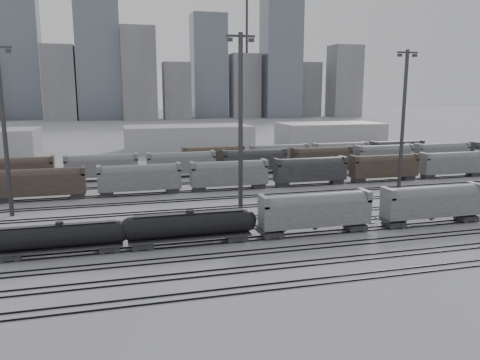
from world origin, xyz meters
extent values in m
plane|color=#A9AAAE|center=(0.00, 0.00, 0.00)|extent=(900.00, 900.00, 0.00)
cube|color=black|center=(0.00, -14.72, 0.08)|extent=(220.00, 0.07, 0.16)
cube|color=black|center=(0.00, -13.28, 0.08)|extent=(220.00, 0.07, 0.16)
cube|color=black|center=(0.00, -9.72, 0.08)|extent=(220.00, 0.07, 0.16)
cube|color=black|center=(0.00, -8.28, 0.08)|extent=(220.00, 0.07, 0.16)
cube|color=black|center=(0.00, -4.72, 0.08)|extent=(220.00, 0.07, 0.16)
cube|color=black|center=(0.00, -3.28, 0.08)|extent=(220.00, 0.07, 0.16)
cube|color=black|center=(0.00, 0.28, 0.08)|extent=(220.00, 0.07, 0.16)
cube|color=black|center=(0.00, 1.72, 0.08)|extent=(220.00, 0.07, 0.16)
cube|color=black|center=(0.00, 5.28, 0.08)|extent=(220.00, 0.07, 0.16)
cube|color=black|center=(0.00, 6.72, 0.08)|extent=(220.00, 0.07, 0.16)
cube|color=black|center=(0.00, 10.28, 0.08)|extent=(220.00, 0.07, 0.16)
cube|color=black|center=(0.00, 11.72, 0.08)|extent=(220.00, 0.07, 0.16)
cube|color=black|center=(0.00, 17.28, 0.08)|extent=(220.00, 0.07, 0.16)
cube|color=black|center=(0.00, 18.72, 0.08)|extent=(220.00, 0.07, 0.16)
cube|color=black|center=(0.00, 24.28, 0.08)|extent=(220.00, 0.07, 0.16)
cube|color=black|center=(0.00, 25.72, 0.08)|extent=(220.00, 0.07, 0.16)
cube|color=black|center=(0.00, 31.28, 0.08)|extent=(220.00, 0.07, 0.16)
cube|color=black|center=(0.00, 32.72, 0.08)|extent=(220.00, 0.07, 0.16)
cube|color=black|center=(0.00, 39.28, 0.08)|extent=(220.00, 0.07, 0.16)
cube|color=black|center=(0.00, 40.72, 0.08)|extent=(220.00, 0.07, 0.16)
cube|color=black|center=(0.00, 47.28, 0.08)|extent=(220.00, 0.07, 0.16)
cube|color=black|center=(0.00, 48.72, 0.08)|extent=(220.00, 0.07, 0.16)
cube|color=black|center=(0.00, 55.28, 0.08)|extent=(220.00, 0.07, 0.16)
cube|color=black|center=(0.00, 56.72, 0.08)|extent=(220.00, 0.07, 0.16)
cube|color=black|center=(-25.26, 1.00, 0.50)|extent=(2.35, 1.90, 0.63)
cube|color=black|center=(-14.43, 1.00, 0.50)|extent=(2.35, 1.90, 0.63)
cube|color=black|center=(-19.85, 1.00, 0.95)|extent=(13.99, 2.44, 0.23)
cylinder|color=black|center=(-19.85, 1.00, 2.39)|extent=(13.09, 2.62, 2.62)
sphere|color=black|center=(-13.30, 1.00, 2.39)|extent=(2.62, 2.62, 2.62)
cylinder|color=black|center=(-19.85, 1.00, 3.84)|extent=(0.90, 0.90, 0.45)
cube|color=black|center=(-19.85, 1.00, 3.75)|extent=(12.64, 0.81, 0.05)
cube|color=black|center=(-10.57, 1.00, 0.54)|extent=(2.56, 2.07, 0.69)
cube|color=black|center=(1.24, 1.00, 0.54)|extent=(2.56, 2.07, 0.69)
cube|color=black|center=(-4.67, 1.00, 1.03)|extent=(15.25, 2.66, 0.25)
cylinder|color=black|center=(-4.67, 1.00, 2.61)|extent=(14.27, 2.85, 2.85)
sphere|color=black|center=(-11.80, 1.00, 2.61)|extent=(2.85, 2.85, 2.85)
sphere|color=black|center=(2.47, 1.00, 2.61)|extent=(2.85, 2.85, 2.85)
cylinder|color=black|center=(-4.67, 1.00, 4.18)|extent=(0.98, 0.98, 0.49)
cube|color=black|center=(-4.67, 1.00, 4.08)|extent=(13.78, 0.89, 0.06)
cube|color=black|center=(6.10, 1.00, 0.56)|extent=(2.63, 2.12, 0.71)
cube|color=black|center=(18.22, 1.00, 0.56)|extent=(2.63, 2.12, 0.71)
cube|color=gray|center=(12.16, 1.00, 2.93)|extent=(15.15, 3.03, 3.23)
cylinder|color=gray|center=(12.16, 1.00, 4.14)|extent=(13.74, 2.93, 2.93)
cube|color=gray|center=(4.89, 1.00, 4.95)|extent=(0.71, 3.03, 1.41)
cube|color=gray|center=(19.44, 1.00, 4.95)|extent=(0.71, 3.03, 1.41)
cone|color=black|center=(12.16, 1.00, 0.96)|extent=(2.42, 2.42, 0.91)
cube|color=black|center=(24.27, 1.00, 0.56)|extent=(2.63, 2.12, 0.71)
cube|color=black|center=(36.40, 1.00, 0.56)|extent=(2.63, 2.12, 0.71)
cube|color=gray|center=(30.33, 1.00, 2.93)|extent=(15.16, 3.03, 3.24)
cylinder|color=gray|center=(30.33, 1.00, 4.14)|extent=(13.75, 2.93, 2.93)
cube|color=gray|center=(23.06, 1.00, 4.95)|extent=(0.71, 3.03, 1.42)
cube|color=gray|center=(37.61, 1.00, 4.95)|extent=(0.71, 3.03, 1.42)
cone|color=black|center=(30.33, 1.00, 0.96)|extent=(2.43, 2.43, 0.91)
cylinder|color=#323235|center=(-28.98, 21.89, 12.83)|extent=(0.66, 0.66, 25.66)
cube|color=#323235|center=(-27.44, 21.89, 24.63)|extent=(0.72, 0.51, 0.51)
cylinder|color=#323235|center=(5.59, 14.74, 13.74)|extent=(0.70, 0.70, 27.47)
cube|color=#323235|center=(5.59, 14.74, 26.92)|extent=(4.40, 0.33, 0.33)
cube|color=#323235|center=(3.95, 14.74, 26.37)|extent=(0.77, 0.55, 0.55)
cube|color=#323235|center=(7.24, 14.74, 26.37)|extent=(0.77, 0.55, 0.55)
cylinder|color=#323235|center=(40.64, 24.32, 13.28)|extent=(0.68, 0.68, 26.55)
cube|color=#323235|center=(40.64, 24.32, 26.02)|extent=(4.25, 0.32, 0.32)
cube|color=#323235|center=(39.05, 24.32, 25.49)|extent=(0.74, 0.53, 0.53)
cube|color=#323235|center=(42.23, 24.32, 25.49)|extent=(0.74, 0.53, 0.53)
cube|color=#49392E|center=(-26.00, 32.00, 2.80)|extent=(15.00, 3.00, 5.60)
cube|color=gray|center=(-9.00, 32.00, 2.80)|extent=(15.00, 3.00, 5.60)
cube|color=gray|center=(8.00, 32.00, 2.80)|extent=(15.00, 3.00, 5.60)
cube|color=black|center=(25.00, 32.00, 2.80)|extent=(15.00, 3.00, 5.60)
cube|color=#49392E|center=(42.00, 32.00, 2.80)|extent=(15.00, 3.00, 5.60)
cube|color=gray|center=(59.00, 32.00, 2.80)|extent=(15.00, 3.00, 5.60)
cube|color=#49392E|center=(-33.00, 48.00, 2.80)|extent=(15.00, 3.00, 5.60)
cube|color=gray|center=(-16.00, 48.00, 2.80)|extent=(15.00, 3.00, 5.60)
cube|color=gray|center=(1.00, 48.00, 2.80)|extent=(15.00, 3.00, 5.60)
cube|color=black|center=(18.00, 48.00, 2.80)|extent=(15.00, 3.00, 5.60)
cube|color=#49392E|center=(35.00, 48.00, 2.80)|extent=(15.00, 3.00, 5.60)
cube|color=gray|center=(52.00, 48.00, 2.80)|extent=(15.00, 3.00, 5.60)
cube|color=gray|center=(69.00, 48.00, 2.80)|extent=(15.00, 3.00, 5.60)
cube|color=#49392E|center=(10.00, 56.00, 2.80)|extent=(15.00, 3.00, 5.60)
cube|color=gray|center=(27.00, 56.00, 2.80)|extent=(15.00, 3.00, 5.60)
cube|color=gray|center=(44.00, 56.00, 2.80)|extent=(15.00, 3.00, 5.60)
cube|color=black|center=(61.00, 56.00, 2.80)|extent=(15.00, 3.00, 5.60)
cube|color=#A2A2A5|center=(10.00, 95.00, 4.00)|extent=(40.00, 18.00, 8.00)
cube|color=#A2A2A5|center=(60.00, 95.00, 4.00)|extent=(35.00, 18.00, 8.00)
cube|color=slate|center=(-70.00, 280.00, 40.00)|extent=(25.00, 20.00, 80.00)
cube|color=gray|center=(-45.00, 280.00, 24.00)|extent=(20.00, 16.00, 48.00)
cube|color=slate|center=(-20.00, 280.00, 47.50)|extent=(28.00, 22.40, 95.00)
cube|color=gray|center=(5.00, 280.00, 30.00)|extent=(22.00, 17.60, 60.00)
cube|color=gray|center=(30.00, 280.00, 19.00)|extent=(18.00, 14.40, 38.00)
cube|color=slate|center=(55.00, 280.00, 36.00)|extent=(24.00, 19.20, 72.00)
cube|color=gray|center=(80.00, 280.00, 22.50)|extent=(20.00, 16.00, 45.00)
cube|color=slate|center=(105.00, 280.00, 44.00)|extent=(26.00, 20.80, 88.00)
cube|color=gray|center=(130.00, 280.00, 20.00)|extent=(18.00, 14.40, 40.00)
cube|color=gray|center=(155.00, 280.00, 26.00)|extent=(22.00, 17.60, 52.00)
cylinder|color=#323235|center=(-30.00, 305.00, 50.00)|extent=(1.80, 1.80, 100.00)
cylinder|color=#323235|center=(90.00, 305.00, 50.00)|extent=(1.80, 1.80, 100.00)
camera|label=1|loc=(-13.40, -54.62, 18.89)|focal=35.00mm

